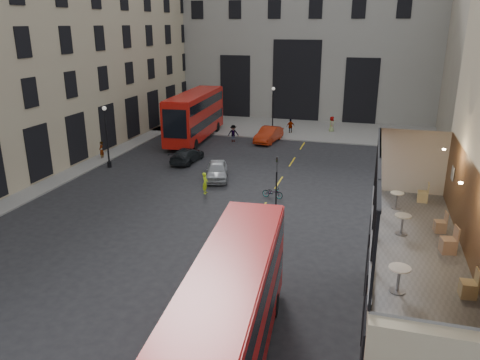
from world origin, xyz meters
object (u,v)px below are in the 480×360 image
(traffic_light_far, at_px, (176,119))
(pedestrian_d, at_px, (332,124))
(car_c, at_px, (187,155))
(cafe_chair_c, at_px, (440,226))
(car_b, at_px, (269,135))
(traffic_light_near, at_px, (277,177))
(bus_near, at_px, (231,310))
(street_lamp_a, at_px, (107,140))
(cafe_table_near, at_px, (399,276))
(cyclist, at_px, (205,183))
(car_a, at_px, (217,170))
(pedestrian_c, at_px, (291,126))
(pedestrian_a, at_px, (203,125))
(cafe_table_far, at_px, (397,198))
(bus_far, at_px, (195,114))
(cafe_table_mid, at_px, (402,222))
(pedestrian_e, at_px, (101,150))
(pedestrian_b, at_px, (233,133))
(street_lamp_b, at_px, (273,114))
(bicycle, at_px, (273,193))
(cafe_chair_a, at_px, (469,288))
(cafe_chair_d, at_px, (423,196))
(cafe_chair_b, at_px, (449,245))

(traffic_light_far, xyz_separation_m, pedestrian_d, (15.21, 9.28, -1.52))
(car_c, bearing_deg, cafe_chair_c, 135.36)
(car_b, relative_size, pedestrian_d, 2.64)
(traffic_light_near, relative_size, bus_near, 0.34)
(cafe_chair_c, bearing_deg, traffic_light_far, 129.53)
(street_lamp_a, bearing_deg, cafe_table_near, -43.77)
(cyclist, bearing_deg, car_a, -0.47)
(cafe_chair_c, bearing_deg, pedestrian_c, 108.61)
(bus_near, xyz_separation_m, pedestrian_c, (-4.69, 38.16, -1.61))
(pedestrian_a, bearing_deg, cafe_table_far, -43.63)
(bus_far, height_order, car_a, bus_far)
(cafe_table_mid, bearing_deg, car_b, 111.05)
(pedestrian_e, bearing_deg, pedestrian_b, 122.96)
(street_lamp_a, relative_size, cyclist, 3.35)
(street_lamp_b, height_order, cyclist, street_lamp_b)
(bicycle, bearing_deg, pedestrian_e, 80.80)
(car_b, distance_m, cyclist, 16.64)
(car_a, xyz_separation_m, pedestrian_a, (-7.10, 15.92, 0.07))
(street_lamp_a, relative_size, bus_far, 0.42)
(cyclist, bearing_deg, traffic_light_far, 26.19)
(pedestrian_b, bearing_deg, car_a, -105.44)
(bus_near, xyz_separation_m, cafe_table_mid, (5.51, 3.22, 2.64))
(bus_near, distance_m, pedestrian_a, 39.24)
(pedestrian_b, bearing_deg, bus_near, -99.54)
(traffic_light_near, height_order, traffic_light_far, same)
(bus_far, xyz_separation_m, cyclist, (6.75, -15.56, -2.01))
(car_a, bearing_deg, bus_far, 101.22)
(cafe_table_near, xyz_separation_m, cafe_table_mid, (0.26, 4.08, -0.02))
(bus_far, relative_size, cafe_chair_a, 14.68)
(traffic_light_far, relative_size, cafe_chair_d, 4.44)
(car_c, height_order, cafe_chair_b, cafe_chair_b)
(cyclist, distance_m, cafe_table_far, 17.42)
(cyclist, xyz_separation_m, cafe_chair_a, (14.38, -17.64, 4.07))
(cafe_chair_d, bearing_deg, pedestrian_c, 109.73)
(bicycle, xyz_separation_m, cafe_table_near, (7.52, -18.35, 4.71))
(car_c, distance_m, cafe_chair_c, 27.91)
(cafe_table_far, xyz_separation_m, cafe_chair_c, (1.49, -2.02, -0.21))
(bus_near, xyz_separation_m, pedestrian_a, (-14.58, 36.40, -1.67))
(traffic_light_near, distance_m, street_lamp_b, 22.56)
(traffic_light_far, xyz_separation_m, street_lamp_a, (-2.00, -10.00, -0.03))
(cafe_chair_c, bearing_deg, pedestrian_b, 119.97)
(pedestrian_c, xyz_separation_m, cafe_chair_c, (11.57, -34.35, 4.01))
(street_lamp_a, distance_m, cafe_chair_a, 32.81)
(street_lamp_b, relative_size, cafe_table_far, 7.84)
(pedestrian_e, bearing_deg, street_lamp_b, 124.68)
(traffic_light_near, relative_size, cafe_chair_c, 4.75)
(pedestrian_b, bearing_deg, cafe_chair_b, -87.52)
(car_c, bearing_deg, bicycle, 147.20)
(traffic_light_far, height_order, cyclist, traffic_light_far)
(cafe_table_near, height_order, cafe_table_mid, cafe_table_near)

